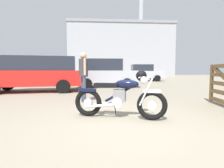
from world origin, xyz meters
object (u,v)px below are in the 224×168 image
object	(u,v)px
silver_sedan_mid	(36,73)
pale_sedan_back	(142,73)
vintage_motorcycle	(121,96)
blue_hatchback_right	(105,73)
bystander	(83,72)
white_estate_far	(61,73)

from	to	relation	value
silver_sedan_mid	pale_sedan_back	size ratio (longest dim) A/B	1.15
vintage_motorcycle	blue_hatchback_right	bearing A→B (deg)	108.45
vintage_motorcycle	bystander	distance (m)	2.37
blue_hatchback_right	silver_sedan_mid	bearing A→B (deg)	-146.89
silver_sedan_mid	white_estate_far	distance (m)	9.02
blue_hatchback_right	bystander	bearing A→B (deg)	-99.32
vintage_motorcycle	bystander	bearing A→B (deg)	133.76
bystander	white_estate_far	world-z (taller)	white_estate_far
vintage_motorcycle	white_estate_far	distance (m)	14.83
vintage_motorcycle	white_estate_far	xyz separation A→B (m)	(-4.39, 14.16, 0.34)
silver_sedan_mid	pale_sedan_back	bearing A→B (deg)	-138.08
blue_hatchback_right	white_estate_far	bearing A→B (deg)	122.95
vintage_motorcycle	pale_sedan_back	xyz separation A→B (m)	(3.81, 13.78, 0.34)
pale_sedan_back	bystander	bearing A→B (deg)	69.37
vintage_motorcycle	white_estate_far	size ratio (longest dim) A/B	0.46
pale_sedan_back	vintage_motorcycle	bearing A→B (deg)	76.30
blue_hatchback_right	silver_sedan_mid	distance (m)	4.24
vintage_motorcycle	white_estate_far	world-z (taller)	white_estate_far
silver_sedan_mid	white_estate_far	bearing A→B (deg)	-92.51
white_estate_far	pale_sedan_back	world-z (taller)	same
white_estate_far	pale_sedan_back	xyz separation A→B (m)	(8.20, -0.38, 0.00)
blue_hatchback_right	pale_sedan_back	distance (m)	7.43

